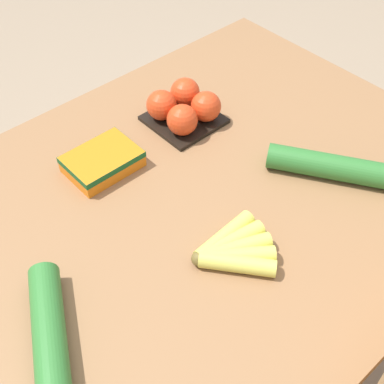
{
  "coord_description": "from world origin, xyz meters",
  "views": [
    {
      "loc": [
        0.51,
        0.56,
        1.6
      ],
      "look_at": [
        0.0,
        0.0,
        0.8
      ],
      "focal_mm": 50.0,
      "sensor_mm": 36.0,
      "label": 1
    }
  ],
  "objects": [
    {
      "name": "banana_bunch",
      "position": [
        0.04,
        0.15,
        0.79
      ],
      "size": [
        0.16,
        0.15,
        0.03
      ],
      "color": "brown",
      "rests_on": "dining_table"
    },
    {
      "name": "tomato_pack",
      "position": [
        -0.17,
        -0.21,
        0.81
      ],
      "size": [
        0.16,
        0.16,
        0.08
      ],
      "color": "black",
      "rests_on": "dining_table"
    },
    {
      "name": "cucumber_far",
      "position": [
        -0.28,
        0.14,
        0.8
      ],
      "size": [
        0.19,
        0.26,
        0.06
      ],
      "color": "#2D702D",
      "rests_on": "dining_table"
    },
    {
      "name": "ground_plane",
      "position": [
        0.0,
        0.0,
        0.0
      ],
      "size": [
        12.0,
        12.0,
        0.0
      ],
      "primitive_type": "plane",
      "color": "gray"
    },
    {
      "name": "dining_table",
      "position": [
        0.0,
        0.0,
        0.67
      ],
      "size": [
        1.28,
        0.94,
        0.77
      ],
      "color": "olive",
      "rests_on": "ground_plane"
    },
    {
      "name": "carrot_bag",
      "position": [
        0.08,
        -0.21,
        0.8
      ],
      "size": [
        0.16,
        0.11,
        0.04
      ],
      "color": "orange",
      "rests_on": "dining_table"
    },
    {
      "name": "cucumber_near",
      "position": [
        0.39,
        0.09,
        0.8
      ],
      "size": [
        0.17,
        0.27,
        0.06
      ],
      "color": "#2D702D",
      "rests_on": "dining_table"
    }
  ]
}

